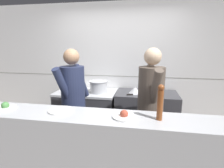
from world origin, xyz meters
The scene contains 14 objects.
wall_back_tiled centered at (0.00, 1.53, 1.30)m, with size 8.00×0.06×2.60m.
oven_range centered at (-0.58, 1.13, 0.45)m, with size 1.15×0.71×0.89m.
prep_counter centered at (0.58, 1.13, 0.45)m, with size 1.11×0.65×0.92m.
pass_counter centered at (-0.01, -0.35, 0.52)m, with size 2.95×0.45×1.05m.
stock_pot centered at (-0.86, 1.15, 0.98)m, with size 0.29×0.29×0.15m.
sauce_pot centered at (-0.32, 1.09, 1.01)m, with size 0.35×0.35×0.22m.
mixing_bowl_steel centered at (0.36, 1.11, 0.97)m, with size 0.23×0.23×0.11m.
chefs_knife centered at (0.37, 0.97, 0.92)m, with size 0.35×0.15×0.02m.
plated_dish_main centered at (-1.08, -0.33, 1.07)m, with size 0.24×0.24×0.08m.
plated_dish_appetiser centered at (-0.41, -0.30, 1.06)m, with size 0.27×0.27×0.02m.
plated_dish_dessert centered at (0.31, -0.35, 1.07)m, with size 0.24×0.24×0.08m.
pepper_mill centered at (0.66, -0.34, 1.23)m, with size 0.06×0.06×0.36m.
chef_head_cook centered at (-0.52, 0.35, 0.96)m, with size 0.44×0.75×1.72m.
chef_sous centered at (0.61, 0.35, 0.97)m, with size 0.42×0.76×1.74m.
Camera 1 is at (0.48, -2.02, 1.77)m, focal length 28.00 mm.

